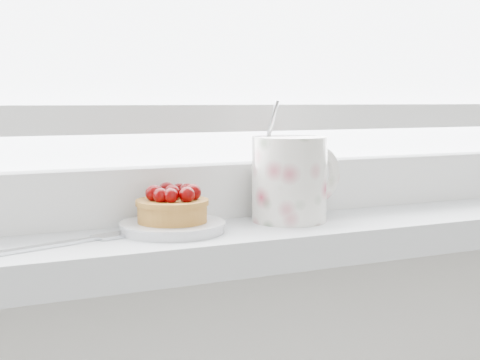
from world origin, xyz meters
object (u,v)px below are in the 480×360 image
saucer (173,227)px  fork (63,243)px  floral_mug (291,177)px  raspberry_tart (172,205)px

saucer → fork: 0.13m
floral_mug → fork: size_ratio=0.73×
saucer → fork: (-0.13, -0.02, -0.00)m
floral_mug → fork: 0.30m
raspberry_tart → fork: (-0.13, -0.02, -0.03)m
floral_mug → saucer: bearing=-177.5°
floral_mug → raspberry_tart: bearing=-177.6°
raspberry_tart → floral_mug: bearing=2.4°
saucer → raspberry_tart: bearing=21.2°
raspberry_tart → floral_mug: 0.16m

